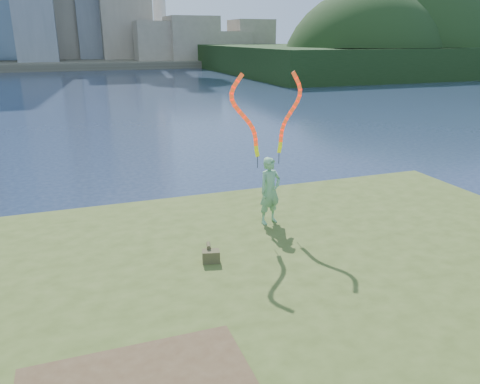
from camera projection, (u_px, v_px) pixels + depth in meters
name	position (u px, v px, depth m)	size (l,w,h in m)	color
ground	(229.00, 308.00, 9.74)	(320.00, 320.00, 0.00)	#18253E
grassy_knoll	(273.00, 364.00, 7.58)	(20.00, 18.00, 0.80)	#3B4B1A
far_shore	(80.00, 61.00, 94.36)	(320.00, 40.00, 1.20)	#4A4536
wooded_hill	(441.00, 68.00, 82.33)	(78.00, 50.00, 63.00)	black
woman_with_ribbons	(270.00, 170.00, 11.71)	(2.02, 0.70, 4.10)	#177F2A
canvas_bag	(211.00, 255.00, 9.96)	(0.41, 0.47, 0.35)	#464723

